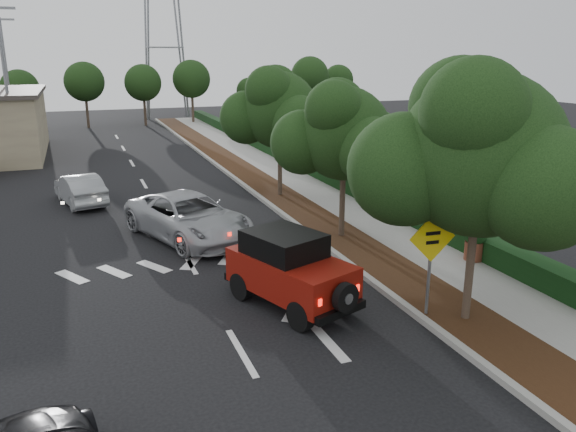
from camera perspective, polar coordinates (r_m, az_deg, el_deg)
ground at (r=12.85m, az=-4.75°, el=-13.66°), size 120.00×120.00×0.00m
curb at (r=24.80m, az=-2.21°, el=1.41°), size 0.20×70.00×0.15m
planting_strip at (r=25.12m, az=-0.04°, el=1.58°), size 1.80×70.00×0.12m
sidewalk at (r=25.83m, az=3.91°, el=1.95°), size 2.00×70.00×0.12m
hedge at (r=26.35m, az=6.70°, el=2.92°), size 0.80×70.00×0.80m
transmission_tower at (r=59.78m, az=-12.07°, el=9.67°), size 7.00×4.00×28.00m
street_tree_near at (r=14.80m, az=17.51°, el=-10.18°), size 3.80×3.80×5.92m
street_tree_mid at (r=20.29m, az=5.43°, el=-2.25°), size 3.20×3.20×5.32m
street_tree_far at (r=26.05m, az=-0.82°, el=1.97°), size 3.40×3.40×5.62m
light_pole_a at (r=37.48m, az=-25.82°, el=4.73°), size 2.00×0.22×9.00m
light_pole_b at (r=49.39m, az=-25.93°, el=7.12°), size 2.00×0.22×9.00m
red_jeep at (r=14.70m, az=-0.17°, el=-5.34°), size 2.80×3.99×1.95m
silver_suv_ahead at (r=20.27m, az=-10.02°, el=-0.10°), size 4.41×6.26×1.58m
silver_sedan_oncoming at (r=26.29m, az=-20.37°, el=2.58°), size 2.27×4.26×1.33m
speed_hump_sign at (r=14.01m, az=14.34°, el=-3.40°), size 1.23×0.13×2.62m
terracotta_planter at (r=18.48m, az=18.49°, el=-2.03°), size 0.75×0.75×1.30m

